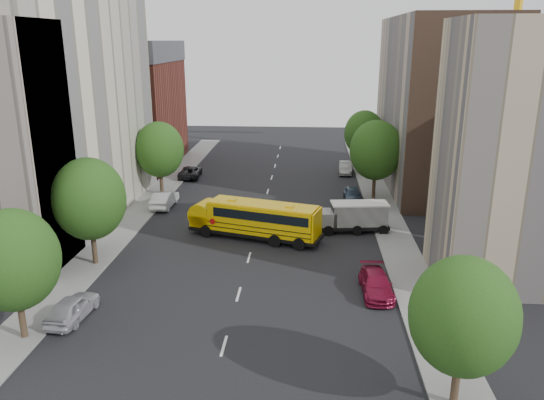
# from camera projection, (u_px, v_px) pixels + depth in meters

# --- Properties ---
(ground) EXTENTS (120.00, 120.00, 0.00)m
(ground) POSITION_uv_depth(u_px,v_px,m) (252.00, 247.00, 41.65)
(ground) COLOR black
(ground) RESTS_ON ground
(sidewalk_left) EXTENTS (3.00, 80.00, 0.12)m
(sidewalk_left) POSITION_uv_depth(u_px,v_px,m) (130.00, 222.00, 47.18)
(sidewalk_left) COLOR slate
(sidewalk_left) RESTS_ON ground
(sidewalk_right) EXTENTS (3.00, 80.00, 0.12)m
(sidewalk_right) POSITION_uv_depth(u_px,v_px,m) (391.00, 229.00, 45.63)
(sidewalk_right) COLOR slate
(sidewalk_right) RESTS_ON ground
(lane_markings) EXTENTS (0.15, 64.00, 0.01)m
(lane_markings) POSITION_uv_depth(u_px,v_px,m) (263.00, 209.00, 51.19)
(lane_markings) COLOR silver
(lane_markings) RESTS_ON ground
(building_left_cream) EXTENTS (10.00, 26.00, 20.00)m
(building_left_cream) POSITION_uv_depth(u_px,v_px,m) (51.00, 108.00, 45.67)
(building_left_cream) COLOR beige
(building_left_cream) RESTS_ON ground
(building_left_redbrick) EXTENTS (10.00, 15.00, 13.00)m
(building_left_redbrick) POSITION_uv_depth(u_px,v_px,m) (135.00, 114.00, 67.68)
(building_left_redbrick) COLOR maroon
(building_left_redbrick) RESTS_ON ground
(building_right_near) EXTENTS (10.00, 7.00, 17.00)m
(building_right_near) POSITION_uv_depth(u_px,v_px,m) (524.00, 157.00, 33.66)
(building_right_near) COLOR tan
(building_right_near) RESTS_ON ground
(building_right_far) EXTENTS (10.00, 22.00, 18.00)m
(building_right_far) POSITION_uv_depth(u_px,v_px,m) (437.00, 104.00, 56.89)
(building_right_far) COLOR tan
(building_right_far) RESTS_ON ground
(building_right_sidewall) EXTENTS (10.10, 0.30, 18.00)m
(building_right_sidewall) POSITION_uv_depth(u_px,v_px,m) (466.00, 119.00, 46.40)
(building_right_sidewall) COLOR brown
(building_right_sidewall) RESTS_ON ground
(street_tree_0) EXTENTS (4.80, 4.80, 7.41)m
(street_tree_0) POSITION_uv_depth(u_px,v_px,m) (13.00, 260.00, 27.68)
(street_tree_0) COLOR #38281C
(street_tree_0) RESTS_ON ground
(street_tree_1) EXTENTS (5.12, 5.12, 7.90)m
(street_tree_1) POSITION_uv_depth(u_px,v_px,m) (89.00, 199.00, 37.13)
(street_tree_1) COLOR #38281C
(street_tree_1) RESTS_ON ground
(street_tree_2) EXTENTS (4.99, 4.99, 7.71)m
(street_tree_2) POSITION_uv_depth(u_px,v_px,m) (159.00, 150.00, 54.34)
(street_tree_2) COLOR #38281C
(street_tree_2) RESTS_ON ground
(street_tree_3) EXTENTS (4.61, 4.61, 7.11)m
(street_tree_3) POSITION_uv_depth(u_px,v_px,m) (463.00, 316.00, 22.43)
(street_tree_3) COLOR #38281C
(street_tree_3) RESTS_ON ground
(street_tree_4) EXTENTS (5.25, 5.25, 8.10)m
(street_tree_4) POSITION_uv_depth(u_px,v_px,m) (376.00, 150.00, 52.78)
(street_tree_4) COLOR #38281C
(street_tree_4) RESTS_ON ground
(street_tree_5) EXTENTS (4.86, 4.86, 7.51)m
(street_tree_5) POSITION_uv_depth(u_px,v_px,m) (364.00, 133.00, 64.34)
(street_tree_5) COLOR #38281C
(street_tree_5) RESTS_ON ground
(school_bus) EXTENTS (11.28, 5.59, 3.12)m
(school_bus) POSITION_uv_depth(u_px,v_px,m) (254.00, 218.00, 43.17)
(school_bus) COLOR black
(school_bus) RESTS_ON ground
(safari_truck) EXTENTS (6.09, 2.77, 2.53)m
(safari_truck) POSITION_uv_depth(u_px,v_px,m) (354.00, 216.00, 44.81)
(safari_truck) COLOR black
(safari_truck) RESTS_ON ground
(parked_car_0) EXTENTS (2.03, 4.37, 1.45)m
(parked_car_0) POSITION_uv_depth(u_px,v_px,m) (72.00, 307.00, 30.85)
(parked_car_0) COLOR #B4B2B9
(parked_car_0) RESTS_ON ground
(parked_car_1) EXTENTS (1.77, 4.78, 1.56)m
(parked_car_1) POSITION_uv_depth(u_px,v_px,m) (165.00, 199.00, 51.50)
(parked_car_1) COLOR silver
(parked_car_1) RESTS_ON ground
(parked_car_2) EXTENTS (2.49, 5.03, 1.37)m
(parked_car_2) POSITION_uv_depth(u_px,v_px,m) (190.00, 172.00, 62.54)
(parked_car_2) COLOR black
(parked_car_2) RESTS_ON ground
(parked_car_3) EXTENTS (2.05, 4.71, 1.35)m
(parked_car_3) POSITION_uv_depth(u_px,v_px,m) (376.00, 284.00, 33.93)
(parked_car_3) COLOR maroon
(parked_car_3) RESTS_ON ground
(parked_car_4) EXTENTS (1.74, 4.15, 1.40)m
(parked_car_4) POSITION_uv_depth(u_px,v_px,m) (352.00, 194.00, 53.41)
(parked_car_4) COLOR #324359
(parked_car_4) RESTS_ON ground
(parked_car_5) EXTENTS (1.75, 4.40, 1.42)m
(parked_car_5) POSITION_uv_depth(u_px,v_px,m) (345.00, 168.00, 64.38)
(parked_car_5) COLOR gray
(parked_car_5) RESTS_ON ground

